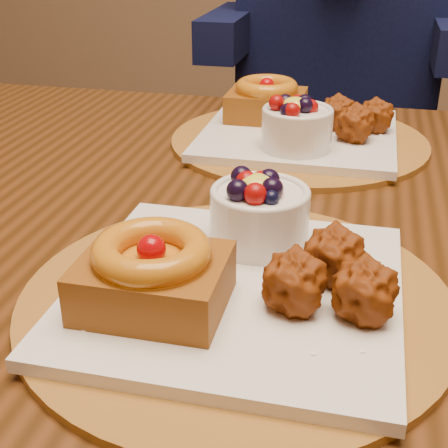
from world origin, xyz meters
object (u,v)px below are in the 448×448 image
at_px(dining_table, 273,259).
at_px(chair_far, 338,162).
at_px(place_setting_near, 234,272).
at_px(place_setting_far, 297,126).

relative_size(dining_table, chair_far, 1.72).
relative_size(place_setting_near, place_setting_far, 1.00).
bearing_deg(place_setting_near, chair_far, 87.64).
height_order(place_setting_near, chair_far, chair_far).
height_order(dining_table, chair_far, chair_far).
bearing_deg(place_setting_near, dining_table, 89.11).
relative_size(dining_table, place_setting_far, 4.21).
xyz_separation_m(dining_table, place_setting_near, (-0.00, -0.21, 0.10)).
bearing_deg(place_setting_far, dining_table, -89.10).
distance_m(dining_table, place_setting_near, 0.24).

